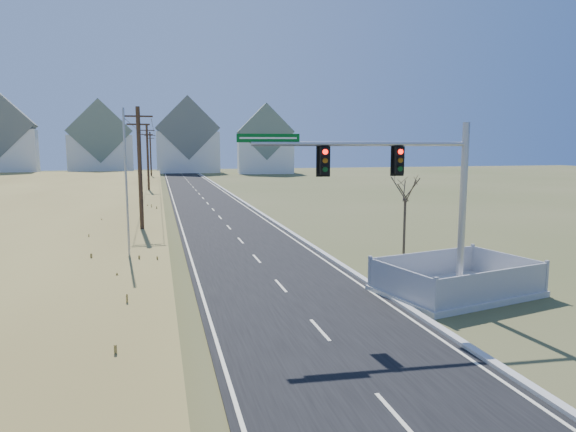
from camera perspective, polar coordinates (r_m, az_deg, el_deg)
The scene contains 14 objects.
ground at distance 20.58m, azimuth 1.83°, elevation -10.81°, with size 260.00×260.00×0.00m, color #464C25.
road at distance 69.26m, azimuth -9.71°, elevation 2.26°, with size 8.00×180.00×0.06m, color black.
curb at distance 69.70m, azimuth -6.31°, elevation 2.41°, with size 0.30×180.00×0.18m, color #B2AFA8.
utility_pole_near at distance 33.81m, azimuth -16.10°, elevation 4.30°, with size 1.80×0.26×9.00m.
utility_pole_mid at distance 63.77m, azimuth -15.30°, elevation 5.83°, with size 1.80×0.26×9.00m.
utility_pole_far at distance 93.76m, azimuth -15.01°, elevation 6.38°, with size 1.80×0.26×9.00m.
condo_nnw at distance 127.36m, azimuth -20.11°, elevation 7.49°, with size 14.93×11.17×17.03m.
condo_n at distance 130.95m, azimuth -11.12°, elevation 8.10°, with size 15.27×10.20×18.54m.
condo_ne at distance 125.34m, azimuth -2.58°, elevation 7.91°, with size 14.12×10.51×16.52m.
traffic_signal_mast at distance 21.02m, azimuth 14.37°, elevation 2.12°, with size 9.40×1.05×7.50m.
fence_enclosure at distance 24.35m, azimuth 18.14°, elevation -7.53°, with size 7.45×5.85×1.52m.
open_sign at distance 24.25m, azimuth 20.16°, elevation -7.62°, with size 0.49×0.11×0.60m.
flagpole at distance 25.76m, azimuth -17.40°, elevation 0.21°, with size 0.38×0.38×8.34m.
bare_tree at distance 31.80m, azimuth 12.94°, elevation 3.17°, with size 1.93×1.93×5.10m.
Camera 1 is at (-5.43, -18.74, 6.56)m, focal length 32.00 mm.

